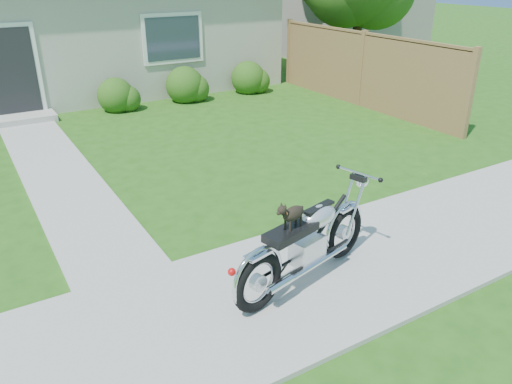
% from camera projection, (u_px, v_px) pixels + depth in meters
% --- Properties ---
extents(ground, '(80.00, 80.00, 0.00)m').
position_uv_depth(ground, '(283.00, 287.00, 5.71)').
color(ground, '#235114').
rests_on(ground, ground).
extents(sidewalk, '(24.00, 2.20, 0.04)m').
position_uv_depth(sidewalk, '(283.00, 285.00, 5.71)').
color(sidewalk, '#9E9B93').
rests_on(sidewalk, ground).
extents(walkway, '(1.20, 8.00, 0.03)m').
position_uv_depth(walkway, '(56.00, 171.00, 8.89)').
color(walkway, '#9E9B93').
rests_on(walkway, ground).
extents(house, '(12.60, 7.03, 4.50)m').
position_uv_depth(house, '(48.00, 12.00, 14.16)').
color(house, '#B7B4A5').
rests_on(house, ground).
extents(fence, '(0.12, 6.62, 1.90)m').
position_uv_depth(fence, '(362.00, 69.00, 12.77)').
color(fence, olive).
rests_on(fence, ground).
extents(shrub_row, '(10.67, 1.02, 1.02)m').
position_uv_depth(shrub_row, '(109.00, 96.00, 12.41)').
color(shrub_row, '#2A5115').
rests_on(shrub_row, ground).
extents(potted_plant_right, '(0.60, 0.60, 0.83)m').
position_uv_depth(potted_plant_right, '(117.00, 94.00, 12.54)').
color(potted_plant_right, '#236E1E').
rests_on(potted_plant_right, ground).
extents(motorcycle_with_dog, '(2.19, 0.85, 1.10)m').
position_uv_depth(motorcycle_with_dog, '(308.00, 242.00, 5.60)').
color(motorcycle_with_dog, black).
rests_on(motorcycle_with_dog, sidewalk).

